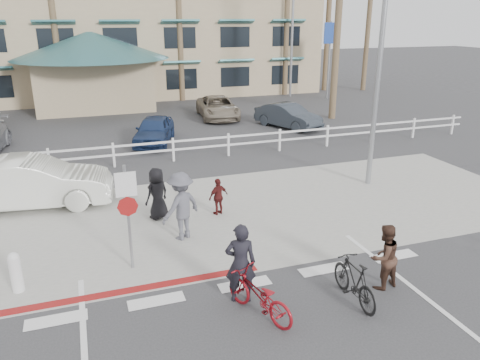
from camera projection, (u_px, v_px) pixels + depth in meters
name	position (u px, v px, depth m)	size (l,w,h in m)	color
ground	(254.00, 299.00, 10.03)	(140.00, 140.00, 0.00)	#333335
bike_path	(294.00, 360.00, 8.25)	(12.00, 16.00, 0.01)	#333335
sidewalk_plaza	(201.00, 218.00, 14.04)	(22.00, 7.00, 0.01)	gray
cross_street	(174.00, 177.00, 17.60)	(40.00, 5.00, 0.01)	#333335
parking_lot	(140.00, 125.00, 26.06)	(50.00, 16.00, 0.01)	#333335
curb_red	(106.00, 295.00, 10.17)	(7.00, 0.25, 0.02)	maroon
rail_fence	(176.00, 150.00, 19.37)	(29.40, 0.16, 1.00)	silver
building	(138.00, 17.00, 36.39)	(28.00, 16.00, 11.30)	tan
sign_post	(128.00, 212.00, 10.80)	(0.50, 0.10, 2.90)	gray
bollard_0	(16.00, 272.00, 10.17)	(0.26, 0.26, 0.95)	silver
streetlight_0	(380.00, 55.00, 15.45)	(0.60, 2.00, 9.00)	gray
streetlight_1	(292.00, 30.00, 33.55)	(0.60, 2.00, 9.50)	gray
info_sign	(329.00, 60.00, 33.03)	(1.20, 0.16, 5.60)	navy
palm_5	(179.00, 4.00, 31.38)	(4.00, 4.00, 13.00)	#1F501F
palm_9	(370.00, 5.00, 36.03)	(4.00, 4.00, 13.00)	#1F501F
bike_red	(259.00, 296.00, 9.32)	(0.62, 1.77, 0.93)	maroon
rider_red	(240.00, 263.00, 9.71)	(0.65, 0.42, 1.78)	black
bike_black	(354.00, 281.00, 9.81)	(0.46, 1.63, 0.98)	black
rider_black	(384.00, 257.00, 10.24)	(0.73, 0.57, 1.51)	#3E271D
pedestrian_a	(181.00, 206.00, 12.47)	(1.22, 0.70, 1.88)	#51525C
pedestrian_child	(218.00, 197.00, 14.13)	(0.67, 0.28, 1.15)	#491414
pedestrian_b	(157.00, 194.00, 13.79)	(0.77, 0.50, 1.57)	black
car_white_sedan	(32.00, 183.00, 14.64)	(1.69, 4.84, 1.59)	silver
lot_car_2	(154.00, 130.00, 22.04)	(1.53, 3.80, 1.29)	navy
lot_car_3	(288.00, 116.00, 25.15)	(1.37, 3.92, 1.29)	#2A3139
lot_car_5	(218.00, 107.00, 27.56)	(2.09, 4.53, 1.26)	gray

